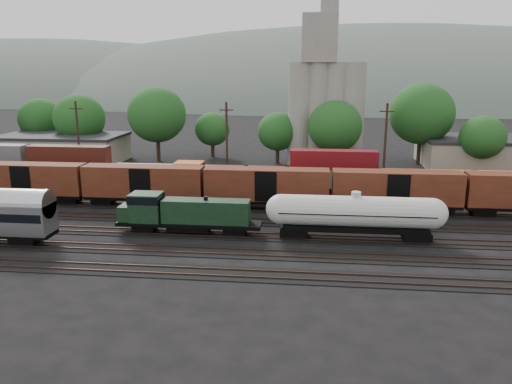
# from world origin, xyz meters

# --- Properties ---
(ground) EXTENTS (600.00, 600.00, 0.00)m
(ground) POSITION_xyz_m (0.00, 0.00, 0.00)
(ground) COLOR black
(tracks) EXTENTS (180.00, 33.20, 0.20)m
(tracks) POSITION_xyz_m (0.00, 0.00, 0.05)
(tracks) COLOR black
(tracks) RESTS_ON ground
(green_locomotive) EXTENTS (15.11, 2.67, 4.00)m
(green_locomotive) POSITION_xyz_m (-12.38, -5.00, 2.30)
(green_locomotive) COLOR black
(green_locomotive) RESTS_ON ground
(tank_car_a) EXTENTS (18.01, 3.22, 4.72)m
(tank_car_a) POSITION_xyz_m (5.48, -5.00, 2.79)
(tank_car_a) COLOR silver
(tank_car_a) RESTS_ON ground
(orange_locomotive) EXTENTS (18.27, 3.05, 4.57)m
(orange_locomotive) POSITION_xyz_m (-10.56, 10.00, 2.60)
(orange_locomotive) COLOR black
(orange_locomotive) RESTS_ON ground
(boxcar_string) EXTENTS (169.00, 2.90, 4.20)m
(boxcar_string) POSITION_xyz_m (11.09, 5.00, 3.12)
(boxcar_string) COLOR black
(boxcar_string) RESTS_ON ground
(container_wall) EXTENTS (179.72, 2.60, 5.80)m
(container_wall) POSITION_xyz_m (-0.86, 15.00, 2.54)
(container_wall) COLOR black
(container_wall) RESTS_ON ground
(grain_silo) EXTENTS (13.40, 5.00, 29.00)m
(grain_silo) POSITION_xyz_m (3.28, 36.00, 11.26)
(grain_silo) COLOR gray
(grain_silo) RESTS_ON ground
(industrial_sheds) EXTENTS (119.38, 17.26, 5.10)m
(industrial_sheds) POSITION_xyz_m (6.63, 35.25, 2.56)
(industrial_sheds) COLOR #9E937F
(industrial_sheds) RESTS_ON ground
(tree_band) EXTENTS (161.77, 20.24, 14.54)m
(tree_band) POSITION_xyz_m (-5.36, 37.22, 7.77)
(tree_band) COLOR black
(tree_band) RESTS_ON ground
(utility_poles) EXTENTS (122.20, 0.36, 12.00)m
(utility_poles) POSITION_xyz_m (0.00, 22.00, 6.21)
(utility_poles) COLOR black
(utility_poles) RESTS_ON ground
(distant_hills) EXTENTS (860.00, 286.00, 130.00)m
(distant_hills) POSITION_xyz_m (23.92, 260.00, -20.56)
(distant_hills) COLOR #59665B
(distant_hills) RESTS_ON ground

